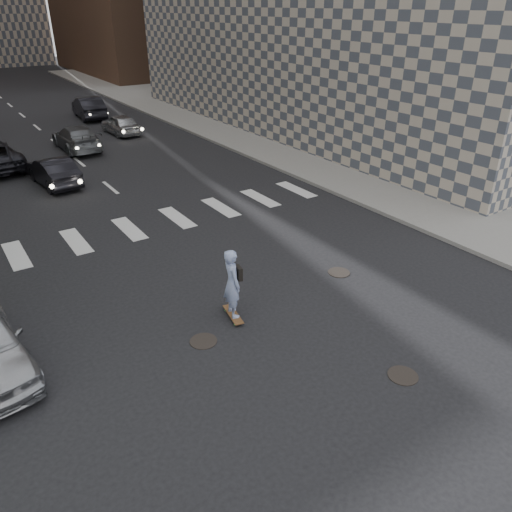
{
  "coord_description": "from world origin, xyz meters",
  "views": [
    {
      "loc": [
        -6.58,
        -8.09,
        7.67
      ],
      "look_at": [
        0.34,
        2.31,
        1.3
      ],
      "focal_mm": 35.0,
      "sensor_mm": 36.0,
      "label": 1
    }
  ],
  "objects": [
    {
      "name": "manhole_b",
      "position": [
        -2.0,
        1.2,
        0.01
      ],
      "size": [
        0.7,
        0.7,
        0.02
      ],
      "primitive_type": "cylinder",
      "color": "black",
      "rests_on": "ground"
    },
    {
      "name": "traffic_car_e",
      "position": [
        4.0,
        30.04,
        0.77
      ],
      "size": [
        1.99,
        4.79,
        1.54
      ],
      "primitive_type": "imported",
      "rotation": [
        0.0,
        0.0,
        3.06
      ],
      "color": "black",
      "rests_on": "ground"
    },
    {
      "name": "traffic_car_b",
      "position": [
        0.69,
        21.56,
        0.69
      ],
      "size": [
        1.94,
        4.75,
        1.38
      ],
      "primitive_type": "imported",
      "rotation": [
        0.0,
        0.0,
        3.14
      ],
      "color": "slate",
      "rests_on": "ground"
    },
    {
      "name": "skateboarder",
      "position": [
        -0.8,
        1.71,
        1.07
      ],
      "size": [
        0.59,
        1.06,
        2.05
      ],
      "rotation": [
        0.0,
        0.0,
        -0.19
      ],
      "color": "brown",
      "rests_on": "ground"
    },
    {
      "name": "manhole_c",
      "position": [
        3.3,
        2.0,
        0.01
      ],
      "size": [
        0.7,
        0.7,
        0.02
      ],
      "primitive_type": "cylinder",
      "color": "black",
      "rests_on": "ground"
    },
    {
      "name": "ground",
      "position": [
        0.0,
        0.0,
        0.0
      ],
      "size": [
        160.0,
        160.0,
        0.0
      ],
      "primitive_type": "plane",
      "color": "black",
      "rests_on": "ground"
    },
    {
      "name": "traffic_car_a",
      "position": [
        -2.0,
        15.84,
        0.65
      ],
      "size": [
        1.75,
        4.06,
        1.3
      ],
      "primitive_type": "imported",
      "rotation": [
        0.0,
        0.0,
        3.24
      ],
      "color": "black",
      "rests_on": "ground"
    },
    {
      "name": "manhole_a",
      "position": [
        1.2,
        -2.5,
        0.01
      ],
      "size": [
        0.7,
        0.7,
        0.02
      ],
      "primitive_type": "cylinder",
      "color": "black",
      "rests_on": "ground"
    },
    {
      "name": "sidewalk_right",
      "position": [
        14.5,
        20.0,
        0.07
      ],
      "size": [
        13.0,
        80.0,
        0.15
      ],
      "primitive_type": "cube",
      "color": "gray",
      "rests_on": "ground"
    },
    {
      "name": "traffic_car_d",
      "position": [
        4.16,
        23.92,
        0.64
      ],
      "size": [
        1.69,
        3.83,
        1.28
      ],
      "primitive_type": "imported",
      "rotation": [
        0.0,
        0.0,
        3.19
      ],
      "color": "#B6B9BE",
      "rests_on": "ground"
    }
  ]
}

